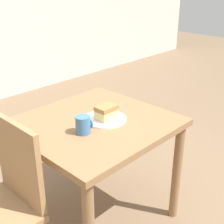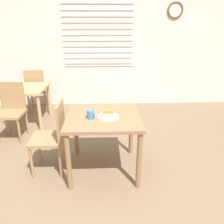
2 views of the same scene
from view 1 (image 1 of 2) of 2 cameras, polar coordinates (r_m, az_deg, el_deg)
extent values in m
cube|color=olive|center=(1.92, -3.24, -2.18)|extent=(0.89, 0.84, 0.04)
cylinder|color=olive|center=(2.18, 11.74, -10.80)|extent=(0.06, 0.06, 0.72)
cylinder|color=olive|center=(2.19, -17.68, -11.34)|extent=(0.06, 0.06, 0.72)
cylinder|color=olive|center=(2.57, -2.26, -4.37)|extent=(0.06, 0.06, 0.72)
cylinder|color=#9E754C|center=(2.09, -17.94, -18.26)|extent=(0.04, 0.04, 0.43)
cube|color=#9E754C|center=(1.68, -16.67, -8.82)|extent=(0.03, 0.39, 0.46)
cylinder|color=white|center=(1.92, -1.32, -1.26)|extent=(0.26, 0.26, 0.01)
cube|color=#E0C67F|center=(1.90, -1.07, -0.46)|extent=(0.12, 0.09, 0.06)
cube|color=#A3703D|center=(1.88, -1.08, 0.72)|extent=(0.12, 0.09, 0.03)
cylinder|color=teal|center=(1.75, -5.34, -2.34)|extent=(0.08, 0.08, 0.10)
torus|color=teal|center=(1.78, -4.32, -1.90)|extent=(0.02, 0.07, 0.07)
camera|label=2|loc=(1.67, 91.73, 6.59)|focal=35.00mm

